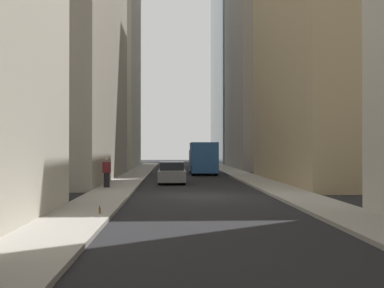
% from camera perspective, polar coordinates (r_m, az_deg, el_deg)
% --- Properties ---
extents(ground_plane, '(135.00, 135.00, 0.00)m').
position_cam_1_polar(ground_plane, '(21.61, 1.11, -6.75)').
color(ground_plane, black).
extents(sidewalk_right, '(90.00, 2.20, 0.14)m').
position_cam_1_polar(sidewalk_right, '(21.78, -10.86, -6.51)').
color(sidewalk_right, gray).
rests_on(sidewalk_right, ground_plane).
extents(sidewalk_left, '(90.00, 2.20, 0.14)m').
position_cam_1_polar(sidewalk_left, '(22.35, 12.78, -6.35)').
color(sidewalk_left, gray).
rests_on(sidewalk_left, ground_plane).
extents(building_left_midfar, '(15.84, 10.00, 23.01)m').
position_cam_1_polar(building_left_midfar, '(33.18, 19.43, 15.52)').
color(building_left_midfar, '#9E8966').
rests_on(building_left_midfar, ground_plane).
extents(building_left_far, '(14.73, 10.50, 33.92)m').
position_cam_1_polar(building_left_far, '(53.86, 10.72, 15.22)').
color(building_left_far, gray).
rests_on(building_left_far, ground_plane).
extents(building_right_far, '(14.27, 10.50, 27.12)m').
position_cam_1_polar(building_right_far, '(54.74, -12.48, 11.30)').
color(building_right_far, beige).
rests_on(building_right_far, ground_plane).
extents(building_right_midfar, '(17.86, 10.00, 25.30)m').
position_cam_1_polar(building_right_midfar, '(35.13, -18.47, 16.55)').
color(building_right_midfar, gray).
rests_on(building_right_midfar, ground_plane).
extents(delivery_truck, '(6.46, 2.25, 2.84)m').
position_cam_1_polar(delivery_truck, '(39.84, 1.40, -1.82)').
color(delivery_truck, '#285699').
rests_on(delivery_truck, ground_plane).
extents(hatchback_grey, '(4.30, 1.78, 1.42)m').
position_cam_1_polar(hatchback_grey, '(29.66, -2.63, -3.78)').
color(hatchback_grey, slate).
rests_on(hatchback_grey, ground_plane).
extents(pedestrian, '(0.26, 0.44, 1.68)m').
position_cam_1_polar(pedestrian, '(25.20, -10.98, -3.45)').
color(pedestrian, black).
rests_on(pedestrian, sidewalk_right).
extents(discarded_bottle, '(0.07, 0.07, 0.27)m').
position_cam_1_polar(discarded_bottle, '(15.23, -11.87, -8.40)').
color(discarded_bottle, brown).
rests_on(discarded_bottle, sidewalk_right).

